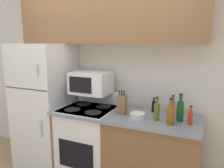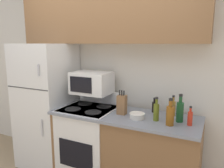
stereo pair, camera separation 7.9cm
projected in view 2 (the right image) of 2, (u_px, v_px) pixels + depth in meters
name	position (u px, v px, depth m)	size (l,w,h in m)	color
wall_back	(113.00, 78.00, 3.02)	(8.00, 0.05, 2.55)	silver
lower_cabinets	(124.00, 150.00, 2.66)	(1.73, 0.66, 0.94)	brown
refrigerator	(47.00, 105.00, 3.14)	(0.71, 0.71, 1.75)	white
upper_cabinets	(106.00, 13.00, 2.70)	(2.44, 0.32, 0.75)	brown
stove	(90.00, 142.00, 2.85)	(0.65, 0.64, 1.11)	white
microwave	(92.00, 83.00, 2.82)	(0.49, 0.37, 0.28)	white
knife_block	(122.00, 104.00, 2.54)	(0.10, 0.09, 0.29)	brown
bowl	(137.00, 116.00, 2.40)	(0.17, 0.17, 0.06)	silver
bottle_wine_green	(180.00, 111.00, 2.29)	(0.08, 0.08, 0.30)	#194C23
bottle_whiskey	(170.00, 115.00, 2.20)	(0.08, 0.08, 0.28)	brown
bottle_olive_oil	(156.00, 111.00, 2.33)	(0.06, 0.06, 0.26)	#5B6619
bottle_soy_sauce	(154.00, 107.00, 2.61)	(0.05, 0.05, 0.18)	black
bottle_vinegar	(173.00, 108.00, 2.48)	(0.06, 0.06, 0.24)	olive
bottle_hot_sauce	(190.00, 118.00, 2.20)	(0.05, 0.05, 0.20)	red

